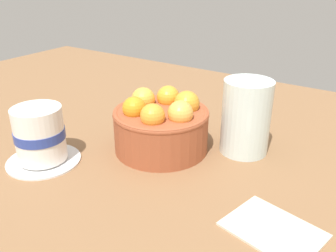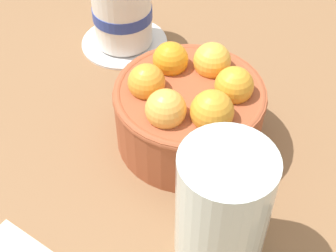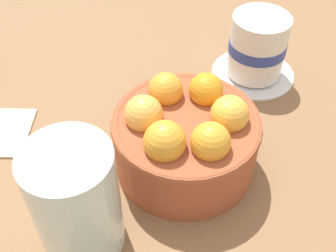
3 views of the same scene
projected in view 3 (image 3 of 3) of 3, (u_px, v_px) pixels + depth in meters
The scene contains 4 objects.
ground_plane at pixel (184, 174), 47.81cm from camera, with size 146.84×91.44×3.92cm, color brown.
terracotta_bowl at pixel (186, 137), 43.28cm from camera, with size 15.06×15.06×9.51cm.
coffee_cup at pixel (257, 49), 54.33cm from camera, with size 11.00×11.00×8.76cm.
water_glass at pixel (76, 201), 35.93cm from camera, with size 7.57×7.57×11.71cm, color silver.
Camera 3 is at (-7.72, -28.58, 36.01)cm, focal length 45.25 mm.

